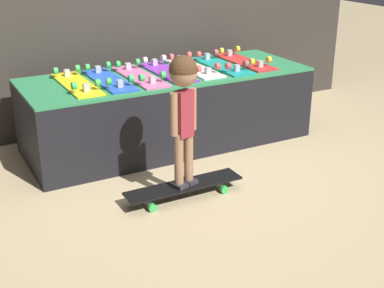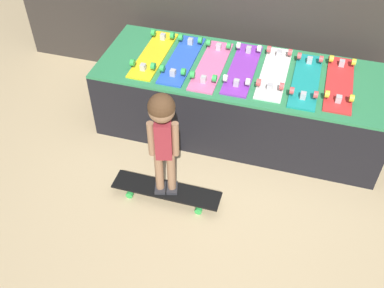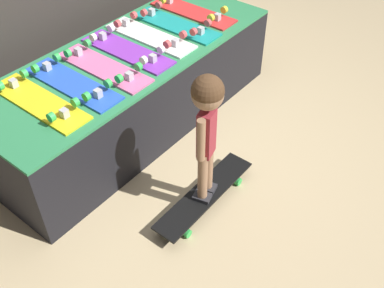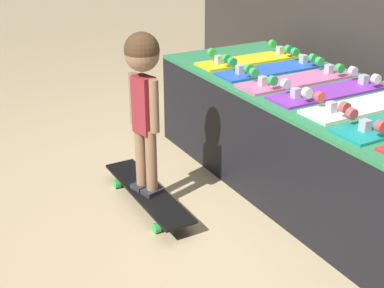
{
  "view_description": "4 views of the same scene",
  "coord_description": "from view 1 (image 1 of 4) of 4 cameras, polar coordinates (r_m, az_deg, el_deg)",
  "views": [
    {
      "loc": [
        -1.78,
        -3.14,
        1.64
      ],
      "look_at": [
        -0.16,
        -0.14,
        0.27
      ],
      "focal_mm": 50.0,
      "sensor_mm": 36.0,
      "label": 1
    },
    {
      "loc": [
        0.44,
        -2.34,
        2.58
      ],
      "look_at": [
        -0.21,
        -0.12,
        0.37
      ],
      "focal_mm": 42.0,
      "sensor_mm": 36.0,
      "label": 2
    },
    {
      "loc": [
        -1.83,
        -1.43,
        2.17
      ],
      "look_at": [
        -0.24,
        -0.18,
        0.34
      ],
      "focal_mm": 42.0,
      "sensor_mm": 36.0,
      "label": 3
    },
    {
      "loc": [
        1.99,
        -1.37,
        1.49
      ],
      "look_at": [
        -0.23,
        -0.13,
        0.36
      ],
      "focal_mm": 50.0,
      "sensor_mm": 36.0,
      "label": 4
    }
  ],
  "objects": [
    {
      "name": "skateboard_white_on_rack",
      "position": [
        4.37,
        0.14,
        8.2
      ],
      "size": [
        0.2,
        0.71,
        0.09
      ],
      "color": "white",
      "rests_on": "display_rack"
    },
    {
      "name": "skateboard_yellow_on_rack",
      "position": [
        3.99,
        -12.25,
        6.38
      ],
      "size": [
        0.2,
        0.71,
        0.09
      ],
      "color": "yellow",
      "rests_on": "display_rack"
    },
    {
      "name": "skateboard_teal_on_rack",
      "position": [
        4.46,
        3.12,
        8.46
      ],
      "size": [
        0.2,
        0.71,
        0.09
      ],
      "color": "teal",
      "rests_on": "display_rack"
    },
    {
      "name": "ground_plane",
      "position": [
        3.96,
        1.1,
        -2.54
      ],
      "size": [
        16.0,
        16.0,
        0.0
      ],
      "primitive_type": "plane",
      "color": "tan"
    },
    {
      "name": "skateboard_purple_on_rack",
      "position": [
        4.25,
        -2.7,
        7.78
      ],
      "size": [
        0.2,
        0.71,
        0.09
      ],
      "color": "purple",
      "rests_on": "display_rack"
    },
    {
      "name": "skateboard_pink_on_rack",
      "position": [
        4.13,
        -5.62,
        7.28
      ],
      "size": [
        0.2,
        0.71,
        0.09
      ],
      "color": "pink",
      "rests_on": "display_rack"
    },
    {
      "name": "child",
      "position": [
        3.28,
        -0.93,
        5.07
      ],
      "size": [
        0.2,
        0.17,
        0.86
      ],
      "rotation": [
        0.0,
        0.0,
        0.27
      ],
      "color": "#2D2D33",
      "rests_on": "skateboard_on_floor"
    },
    {
      "name": "display_rack",
      "position": [
        4.33,
        -2.57,
        3.76
      ],
      "size": [
        2.27,
        0.83,
        0.59
      ],
      "color": "black",
      "rests_on": "ground_plane"
    },
    {
      "name": "skateboard_on_floor",
      "position": [
        3.51,
        -0.87,
        -4.59
      ],
      "size": [
        0.8,
        0.18,
        0.09
      ],
      "color": "black",
      "rests_on": "ground_plane"
    },
    {
      "name": "skateboard_blue_on_rack",
      "position": [
        4.06,
        -8.9,
        6.86
      ],
      "size": [
        0.2,
        0.71,
        0.09
      ],
      "color": "blue",
      "rests_on": "display_rack"
    },
    {
      "name": "skateboard_red_on_rack",
      "position": [
        4.61,
        5.56,
        8.84
      ],
      "size": [
        0.2,
        0.71,
        0.09
      ],
      "color": "red",
      "rests_on": "display_rack"
    }
  ]
}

